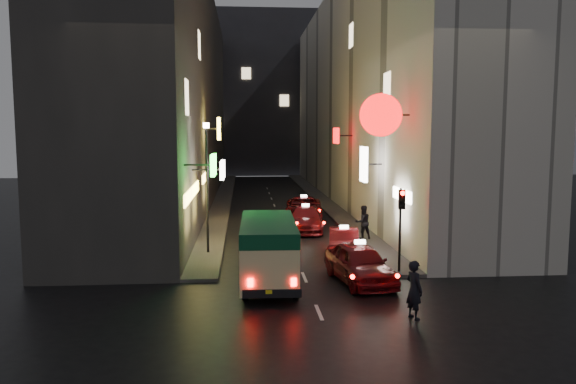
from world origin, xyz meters
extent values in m
plane|color=black|center=(0.00, 0.00, 0.00)|extent=(120.00, 120.00, 0.00)
cube|color=#373432|center=(-8.00, 34.00, 9.00)|extent=(6.00, 52.00, 18.00)
cube|color=#32FF3A|center=(-3.74, 10.35, 4.54)|extent=(0.18, 1.81, 0.91)
cube|color=white|center=(-3.50, 14.02, 4.08)|extent=(0.18, 2.31, 0.89)
cube|color=yellow|center=(-4.03, 22.96, 6.13)|extent=(0.18, 1.24, 1.46)
cube|color=#FFD059|center=(-4.98, 11.42, 3.00)|extent=(0.10, 3.09, 0.55)
cube|color=yellow|center=(-4.98, 15.18, 3.00)|extent=(0.10, 3.99, 0.55)
cube|color=#FFD059|center=(-4.98, 22.23, 3.00)|extent=(0.10, 3.39, 0.55)
cube|color=#FFE5B2|center=(-4.99, 12.00, 7.50)|extent=(0.06, 1.30, 1.60)
cube|color=#FFE5B2|center=(-4.99, 20.00, 11.00)|extent=(0.06, 1.30, 1.60)
cube|color=beige|center=(8.00, 34.00, 9.00)|extent=(6.00, 52.00, 18.00)
cylinder|color=#F20A0A|center=(3.69, 10.97, 6.71)|extent=(1.91, 0.18, 1.91)
cube|color=white|center=(4.01, 15.87, 4.20)|extent=(0.18, 1.27, 1.89)
cube|color=#F20A0A|center=(3.87, 24.16, 5.67)|extent=(0.18, 1.55, 1.07)
cube|color=white|center=(4.98, 11.78, 3.00)|extent=(0.10, 2.94, 0.55)
cube|color=#FFE5B2|center=(4.99, 15.00, 8.20)|extent=(0.06, 1.30, 1.60)
cube|color=#FFE5B2|center=(4.99, 25.00, 12.50)|extent=(0.06, 1.30, 1.60)
cube|color=#323136|center=(0.00, 66.00, 11.00)|extent=(30.00, 10.00, 22.00)
cube|color=#474442|center=(-4.25, 34.00, 0.07)|extent=(1.50, 52.00, 0.15)
cube|color=#474442|center=(4.25, 34.00, 0.07)|extent=(1.50, 52.00, 0.15)
cube|color=#F8E19B|center=(-1.53, 7.47, 1.44)|extent=(2.19, 5.90, 2.15)
cube|color=#0D4527|center=(-1.53, 7.47, 2.27)|extent=(2.21, 5.92, 0.54)
cube|color=black|center=(-1.53, 7.76, 1.66)|extent=(2.17, 3.56, 0.49)
cube|color=black|center=(-1.53, 4.59, 0.52)|extent=(2.01, 0.23, 0.29)
cube|color=#FF0A05|center=(-2.26, 4.52, 0.91)|extent=(0.18, 0.06, 0.27)
cube|color=#FF0A05|center=(-0.80, 4.52, 0.91)|extent=(0.18, 0.06, 0.27)
cylinder|color=black|center=(-2.43, 9.34, 0.37)|extent=(0.21, 0.74, 0.74)
cylinder|color=black|center=(-0.62, 5.60, 0.37)|extent=(0.21, 0.74, 0.74)
imported|color=maroon|center=(2.10, 7.54, 0.90)|extent=(3.21, 5.99, 1.81)
cube|color=white|center=(2.10, 7.54, 1.90)|extent=(0.44, 0.25, 0.16)
sphere|color=#FF0A05|center=(1.30, 4.95, 0.93)|extent=(0.16, 0.16, 0.16)
sphere|color=#FF0A05|center=(2.90, 4.95, 0.93)|extent=(0.16, 0.16, 0.16)
imported|color=maroon|center=(2.33, 12.34, 0.77)|extent=(2.71, 5.08, 1.54)
cube|color=white|center=(2.33, 12.34, 1.63)|extent=(0.44, 0.24, 0.16)
sphere|color=#FF0A05|center=(1.65, 10.14, 0.79)|extent=(0.16, 0.16, 0.16)
sphere|color=#FF0A05|center=(3.01, 10.14, 0.79)|extent=(0.16, 0.16, 0.16)
imported|color=maroon|center=(1.24, 19.25, 0.86)|extent=(2.81, 5.63, 1.72)
cube|color=white|center=(1.24, 19.25, 1.81)|extent=(0.44, 0.23, 0.16)
sphere|color=#FF0A05|center=(0.48, 16.79, 0.89)|extent=(0.16, 0.16, 0.16)
sphere|color=#FF0A05|center=(2.00, 16.79, 0.89)|extent=(0.16, 0.16, 0.16)
imported|color=maroon|center=(1.65, 24.05, 0.86)|extent=(2.75, 5.58, 1.71)
cube|color=white|center=(1.65, 24.05, 1.80)|extent=(0.44, 0.22, 0.16)
sphere|color=#FF0A05|center=(0.90, 21.61, 0.88)|extent=(0.16, 0.16, 0.16)
sphere|color=#FF0A05|center=(2.41, 21.61, 0.88)|extent=(0.16, 0.16, 0.16)
imported|color=black|center=(2.95, 3.17, 1.07)|extent=(0.68, 0.83, 2.15)
imported|color=black|center=(3.98, 15.74, 1.19)|extent=(0.86, 0.63, 2.07)
cylinder|color=black|center=(4.00, 8.60, 1.90)|extent=(0.10, 0.10, 3.50)
cube|color=black|center=(4.00, 8.42, 3.20)|extent=(0.26, 0.18, 0.80)
sphere|color=#FF0A05|center=(4.00, 8.31, 3.47)|extent=(0.18, 0.18, 0.18)
sphere|color=black|center=(4.00, 8.31, 3.20)|extent=(0.17, 0.17, 0.17)
sphere|color=black|center=(4.00, 8.31, 2.93)|extent=(0.17, 0.17, 0.17)
cylinder|color=black|center=(-4.20, 13.00, 3.15)|extent=(0.12, 0.12, 6.00)
cylinder|color=#FFE5BF|center=(-4.20, 13.00, 6.25)|extent=(0.28, 0.28, 0.25)
camera|label=1|loc=(-2.45, -13.91, 5.99)|focal=35.00mm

